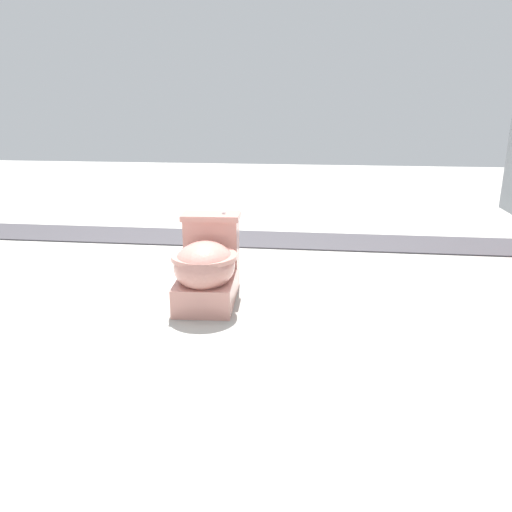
# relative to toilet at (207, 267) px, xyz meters

# --- Properties ---
(ground_plane) EXTENTS (14.00, 14.00, 0.00)m
(ground_plane) POSITION_rel_toilet_xyz_m (-0.27, -0.04, -0.22)
(ground_plane) COLOR #A8A59E
(gravel_strip) EXTENTS (0.56, 8.00, 0.01)m
(gravel_strip) POSITION_rel_toilet_xyz_m (-1.46, 0.46, -0.21)
(gravel_strip) COLOR #423F44
(gravel_strip) RESTS_ON ground
(toilet) EXTENTS (0.65, 0.41, 0.52)m
(toilet) POSITION_rel_toilet_xyz_m (0.00, 0.00, 0.00)
(toilet) COLOR tan
(toilet) RESTS_ON ground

